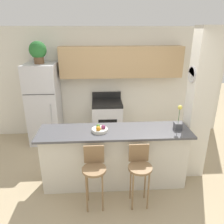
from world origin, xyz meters
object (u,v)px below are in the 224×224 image
at_px(refrigerator, 44,104).
at_px(bar_stool_left, 94,169).
at_px(potted_plant_on_fridge, 38,51).
at_px(bar_stool_right, 140,168).
at_px(stove_range, 107,120).
at_px(orchid_vase, 178,122).
at_px(fruit_bowl, 100,129).

relative_size(refrigerator, bar_stool_left, 1.92).
bearing_deg(potted_plant_on_fridge, refrigerator, -63.36).
relative_size(refrigerator, bar_stool_right, 1.92).
relative_size(stove_range, orchid_vase, 2.63).
relative_size(refrigerator, stove_range, 1.69).
height_order(orchid_vase, fruit_bowl, orchid_vase).
relative_size(stove_range, bar_stool_right, 1.14).
height_order(refrigerator, bar_stool_left, refrigerator).
xyz_separation_m(refrigerator, orchid_vase, (2.50, -1.63, 0.20)).
bearing_deg(fruit_bowl, potted_plant_on_fridge, 127.23).
bearing_deg(stove_range, bar_stool_left, -97.11).
xyz_separation_m(bar_stool_left, potted_plant_on_fridge, (-1.15, 2.12, 1.44)).
xyz_separation_m(orchid_vase, fruit_bowl, (-1.25, -0.01, -0.08)).
bearing_deg(refrigerator, bar_stool_left, -61.46).
xyz_separation_m(bar_stool_left, fruit_bowl, (0.09, 0.48, 0.40)).
height_order(refrigerator, fruit_bowl, refrigerator).
height_order(bar_stool_left, potted_plant_on_fridge, potted_plant_on_fridge).
bearing_deg(stove_range, bar_stool_right, -79.94).
height_order(refrigerator, orchid_vase, refrigerator).
bearing_deg(stove_range, refrigerator, -178.27).
height_order(bar_stool_right, fruit_bowl, fruit_bowl).
relative_size(stove_range, potted_plant_on_fridge, 2.33).
bearing_deg(stove_range, orchid_vase, -57.35).
bearing_deg(bar_stool_right, stove_range, 100.06).
relative_size(potted_plant_on_fridge, fruit_bowl, 1.84).
relative_size(potted_plant_on_fridge, orchid_vase, 1.13).
relative_size(bar_stool_left, fruit_bowl, 3.78).
bearing_deg(refrigerator, stove_range, 1.73).
relative_size(bar_stool_right, potted_plant_on_fridge, 2.05).
height_order(bar_stool_left, bar_stool_right, same).
relative_size(stove_range, fruit_bowl, 4.29).
distance_m(bar_stool_right, fruit_bowl, 0.84).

